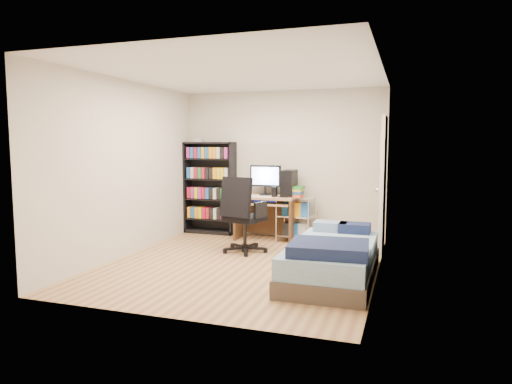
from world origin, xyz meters
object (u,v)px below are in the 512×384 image
(computer_desk, at_px, (273,200))
(media_shelf, at_px, (210,187))
(bed, at_px, (332,259))
(office_chair, at_px, (243,228))

(computer_desk, bearing_deg, media_shelf, 171.60)
(media_shelf, xyz_separation_m, bed, (2.54, -2.13, -0.60))
(media_shelf, height_order, bed, media_shelf)
(computer_desk, distance_m, office_chair, 1.07)
(office_chair, bearing_deg, computer_desk, 94.76)
(computer_desk, bearing_deg, bed, -56.16)
(computer_desk, xyz_separation_m, office_chair, (-0.16, -1.01, -0.31))
(bed, bearing_deg, office_chair, 147.44)
(computer_desk, distance_m, bed, 2.39)
(media_shelf, height_order, computer_desk, media_shelf)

